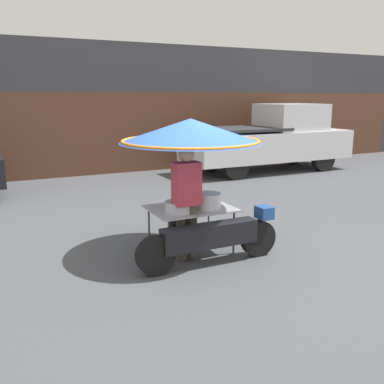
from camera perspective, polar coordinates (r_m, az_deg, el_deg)
The scene contains 5 objects.
ground_plane at distance 6.45m, azimuth 2.81°, elevation -8.25°, with size 36.00×36.00×0.00m, color #4C4F54.
shopfront_building at distance 13.90m, azimuth -14.07°, elevation 10.74°, with size 28.00×2.06×3.85m.
vendor_motorcycle_cart at distance 6.16m, azimuth 0.08°, elevation 5.97°, with size 2.14×2.06×1.99m.
vendor_person at distance 5.99m, azimuth -0.73°, elevation -0.71°, with size 0.38×0.22×1.63m.
pickup_truck at distance 13.55m, azimuth 10.51°, elevation 6.92°, with size 5.32×1.79×2.06m.
Camera 1 is at (-2.91, -5.27, 2.31)m, focal length 40.00 mm.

